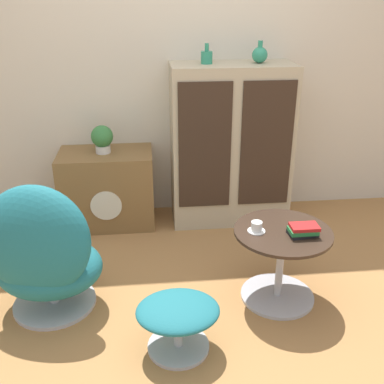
# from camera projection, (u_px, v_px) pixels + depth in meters

# --- Properties ---
(ground_plane) EXTENTS (12.00, 12.00, 0.00)m
(ground_plane) POSITION_uv_depth(u_px,v_px,m) (203.00, 319.00, 2.55)
(ground_plane) COLOR #A87542
(wall_back) EXTENTS (6.40, 0.06, 2.60)m
(wall_back) POSITION_uv_depth(u_px,v_px,m) (180.00, 50.00, 3.38)
(wall_back) COLOR beige
(wall_back) RESTS_ON ground_plane
(sideboard) EXTENTS (0.91, 0.44, 1.23)m
(sideboard) POSITION_uv_depth(u_px,v_px,m) (230.00, 145.00, 3.47)
(sideboard) COLOR tan
(sideboard) RESTS_ON ground_plane
(tv_console) EXTENTS (0.71, 0.44, 0.59)m
(tv_console) POSITION_uv_depth(u_px,v_px,m) (108.00, 188.00, 3.51)
(tv_console) COLOR brown
(tv_console) RESTS_ON ground_plane
(egg_chair) EXTENTS (0.71, 0.67, 0.82)m
(egg_chair) POSITION_uv_depth(u_px,v_px,m) (43.00, 256.00, 2.47)
(egg_chair) COLOR #B7B7BC
(egg_chair) RESTS_ON ground_plane
(ottoman) EXTENTS (0.43, 0.36, 0.28)m
(ottoman) POSITION_uv_depth(u_px,v_px,m) (178.00, 316.00, 2.26)
(ottoman) COLOR #B7B7BC
(ottoman) RESTS_ON ground_plane
(coffee_table) EXTENTS (0.56, 0.56, 0.46)m
(coffee_table) POSITION_uv_depth(u_px,v_px,m) (280.00, 259.00, 2.63)
(coffee_table) COLOR #B7B7BC
(coffee_table) RESTS_ON ground_plane
(vase_leftmost) EXTENTS (0.08, 0.08, 0.14)m
(vase_leftmost) POSITION_uv_depth(u_px,v_px,m) (207.00, 57.00, 3.19)
(vase_leftmost) COLOR #2D8E6B
(vase_leftmost) RESTS_ON sideboard
(vase_inner_left) EXTENTS (0.11, 0.11, 0.15)m
(vase_inner_left) POSITION_uv_depth(u_px,v_px,m) (260.00, 55.00, 3.22)
(vase_inner_left) COLOR #2D8E6B
(vase_inner_left) RESTS_ON sideboard
(potted_plant) EXTENTS (0.16, 0.16, 0.21)m
(potted_plant) POSITION_uv_depth(u_px,v_px,m) (102.00, 138.00, 3.35)
(potted_plant) COLOR silver
(potted_plant) RESTS_ON tv_console
(teacup) EXTENTS (0.10, 0.10, 0.06)m
(teacup) POSITION_uv_depth(u_px,v_px,m) (257.00, 228.00, 2.53)
(teacup) COLOR white
(teacup) RESTS_ON coffee_table
(book_stack) EXTENTS (0.17, 0.12, 0.06)m
(book_stack) POSITION_uv_depth(u_px,v_px,m) (303.00, 230.00, 2.49)
(book_stack) COLOR black
(book_stack) RESTS_ON coffee_table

